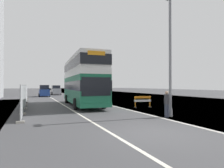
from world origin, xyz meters
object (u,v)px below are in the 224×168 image
at_px(double_decker_bus, 82,80).
at_px(car_oncoming_near, 44,91).
at_px(pedestrian_at_kerb, 167,104).
at_px(car_receding_mid, 56,90).
at_px(lamppost_foreground, 170,59).
at_px(roadworks_barrier, 143,101).

bearing_deg(double_decker_bus, car_oncoming_near, 98.22).
bearing_deg(double_decker_bus, pedestrian_at_kerb, -71.36).
distance_m(car_receding_mid, pedestrian_at_kerb, 34.09).
bearing_deg(car_oncoming_near, lamppost_foreground, -77.27).
relative_size(car_oncoming_near, pedestrian_at_kerb, 2.30).
relative_size(lamppost_foreground, car_oncoming_near, 2.06).
xyz_separation_m(double_decker_bus, car_receding_mid, (0.17, 24.41, -1.63)).
bearing_deg(car_receding_mid, pedestrian_at_kerb, -84.87).
relative_size(car_oncoming_near, car_receding_mid, 0.94).
distance_m(double_decker_bus, car_oncoming_near, 18.64).
distance_m(roadworks_barrier, car_oncoming_near, 23.82).
relative_size(double_decker_bus, roadworks_barrier, 6.88).
distance_m(car_oncoming_near, pedestrian_at_kerb, 28.54).
relative_size(car_receding_mid, pedestrian_at_kerb, 2.45).
relative_size(double_decker_bus, car_oncoming_near, 2.91).
xyz_separation_m(lamppost_foreground, pedestrian_at_kerb, (-0.40, -0.14, -2.97)).
xyz_separation_m(roadworks_barrier, pedestrian_at_kerb, (-1.44, -5.26, 0.20)).
xyz_separation_m(car_oncoming_near, car_receding_mid, (2.82, 6.03, -0.01)).
relative_size(double_decker_bus, lamppost_foreground, 1.41).
bearing_deg(roadworks_barrier, car_oncoming_near, 107.89).
height_order(double_decker_bus, lamppost_foreground, lamppost_foreground).
relative_size(roadworks_barrier, car_oncoming_near, 0.42).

